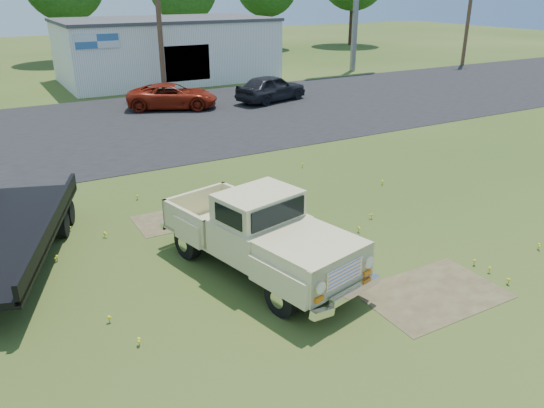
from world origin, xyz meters
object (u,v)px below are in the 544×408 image
at_px(red_pickup, 173,96).
at_px(flatbed_trailer, 2,230).
at_px(vintage_pickup_truck, 259,233).
at_px(dark_sedan, 271,88).

bearing_deg(red_pickup, flatbed_trailer, 171.69).
bearing_deg(vintage_pickup_truck, flatbed_trailer, 135.21).
distance_m(vintage_pickup_truck, flatbed_trailer, 5.95).
xyz_separation_m(flatbed_trailer, dark_sedan, (14.95, 13.87, -0.18)).
relative_size(vintage_pickup_truck, flatbed_trailer, 0.79).
relative_size(flatbed_trailer, dark_sedan, 1.55).
bearing_deg(vintage_pickup_truck, red_pickup, 63.26).
distance_m(flatbed_trailer, dark_sedan, 20.39).
relative_size(flatbed_trailer, red_pickup, 1.45).
distance_m(vintage_pickup_truck, red_pickup, 18.41).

